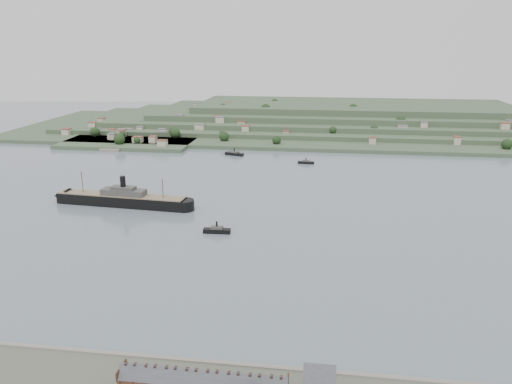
# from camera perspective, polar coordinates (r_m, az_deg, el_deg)

# --- Properties ---
(ground) EXTENTS (1400.00, 1400.00, 0.00)m
(ground) POSITION_cam_1_polar(r_m,az_deg,el_deg) (323.22, 2.80, -3.92)
(ground) COLOR slate
(ground) RESTS_ON ground
(far_peninsula) EXTENTS (760.00, 309.00, 30.00)m
(far_peninsula) POSITION_cam_1_polar(r_m,az_deg,el_deg) (701.90, 8.08, 8.22)
(far_peninsula) COLOR #32472F
(far_peninsula) RESTS_ON ground
(steamship) EXTENTS (110.66, 21.32, 26.54)m
(steamship) POSITION_cam_1_polar(r_m,az_deg,el_deg) (375.66, -15.47, -0.76)
(steamship) COLOR black
(steamship) RESTS_ON ground
(tugboat) EXTENTS (17.11, 5.28, 7.61)m
(tugboat) POSITION_cam_1_polar(r_m,az_deg,el_deg) (311.97, -4.49, -4.37)
(tugboat) COLOR black
(tugboat) RESTS_ON ground
(ferry_west) EXTENTS (20.81, 11.99, 7.54)m
(ferry_west) POSITION_cam_1_polar(r_m,az_deg,el_deg) (525.71, -2.49, 4.41)
(ferry_west) COLOR black
(ferry_west) RESTS_ON ground
(ferry_east) EXTENTS (16.12, 4.97, 5.99)m
(ferry_east) POSITION_cam_1_polar(r_m,az_deg,el_deg) (490.93, 5.73, 3.41)
(ferry_east) COLOR black
(ferry_east) RESTS_ON ground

